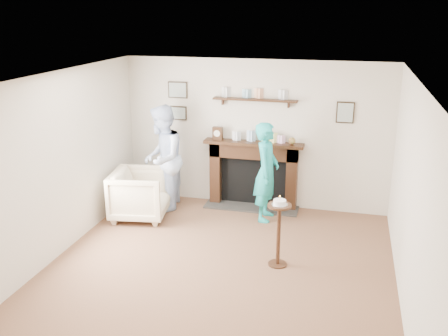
{
  "coord_description": "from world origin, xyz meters",
  "views": [
    {
      "loc": [
        1.51,
        -5.54,
        3.28
      ],
      "look_at": [
        -0.13,
        0.9,
        1.14
      ],
      "focal_mm": 40.0,
      "sensor_mm": 36.0,
      "label": 1
    }
  ],
  "objects": [
    {
      "name": "room_shell",
      "position": [
        -0.0,
        0.69,
        1.62
      ],
      "size": [
        4.54,
        5.02,
        2.52
      ],
      "color": "beige",
      "rests_on": "ground"
    },
    {
      "name": "armchair",
      "position": [
        -1.68,
        1.45,
        0.0
      ],
      "size": [
        1.0,
        0.98,
        0.8
      ],
      "primitive_type": "imported",
      "rotation": [
        0.0,
        0.0,
        1.73
      ],
      "color": "#BEAA8D",
      "rests_on": "ground"
    },
    {
      "name": "woman",
      "position": [
        0.31,
        1.9,
        0.0
      ],
      "size": [
        0.39,
        0.59,
        1.6
      ],
      "primitive_type": "imported",
      "rotation": [
        0.0,
        0.0,
        1.56
      ],
      "color": "teal",
      "rests_on": "ground"
    },
    {
      "name": "pedestal_table",
      "position": [
        0.73,
        0.42,
        0.61
      ],
      "size": [
        0.31,
        0.31,
        0.99
      ],
      "color": "black",
      "rests_on": "ground"
    },
    {
      "name": "man",
      "position": [
        -1.45,
        1.9,
        0.0
      ],
      "size": [
        0.81,
        0.97,
        1.79
      ],
      "primitive_type": "imported",
      "rotation": [
        0.0,
        0.0,
        -1.4
      ],
      "color": "silver",
      "rests_on": "ground"
    },
    {
      "name": "ground",
      "position": [
        0.0,
        0.0,
        0.0
      ],
      "size": [
        5.0,
        5.0,
        0.0
      ],
      "primitive_type": "plane",
      "color": "brown",
      "rests_on": "ground"
    }
  ]
}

